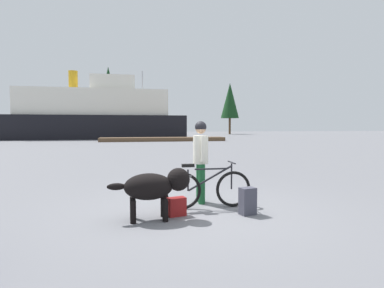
{
  "coord_description": "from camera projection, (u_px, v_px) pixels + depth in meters",
  "views": [
    {
      "loc": [
        -1.29,
        -5.83,
        1.64
      ],
      "look_at": [
        0.27,
        1.82,
        1.18
      ],
      "focal_mm": 29.58,
      "sensor_mm": 36.0,
      "label": 1
    }
  ],
  "objects": [
    {
      "name": "ground_plane",
      "position": [
        197.0,
        211.0,
        6.06
      ],
      "size": [
        160.0,
        160.0,
        0.0
      ],
      "primitive_type": "plane",
      "color": "slate"
    },
    {
      "name": "bicycle",
      "position": [
        208.0,
        189.0,
        6.26
      ],
      "size": [
        1.76,
        0.44,
        0.92
      ],
      "color": "black",
      "rests_on": "ground_plane"
    },
    {
      "name": "person_cyclist",
      "position": [
        201.0,
        154.0,
        6.67
      ],
      "size": [
        0.32,
        0.53,
        1.73
      ],
      "color": "#19592D",
      "rests_on": "ground_plane"
    },
    {
      "name": "dog",
      "position": [
        155.0,
        186.0,
        5.48
      ],
      "size": [
        1.43,
        0.54,
        0.9
      ],
      "color": "black",
      "rests_on": "ground_plane"
    },
    {
      "name": "backpack",
      "position": [
        248.0,
        201.0,
        5.81
      ],
      "size": [
        0.32,
        0.26,
        0.5
      ],
      "primitive_type": "cube",
      "rotation": [
        0.0,
        0.0,
        0.23
      ],
      "color": "#3F3F4C",
      "rests_on": "ground_plane"
    },
    {
      "name": "handbag_pannier",
      "position": [
        177.0,
        207.0,
        5.74
      ],
      "size": [
        0.36,
        0.26,
        0.34
      ],
      "primitive_type": "cube",
      "rotation": [
        0.0,
        0.0,
        0.26
      ],
      "color": "maroon",
      "rests_on": "ground_plane"
    },
    {
      "name": "dock_pier",
      "position": [
        163.0,
        139.0,
        33.66
      ],
      "size": [
        13.16,
        2.24,
        0.4
      ],
      "primitive_type": "cube",
      "color": "brown",
      "rests_on": "ground_plane"
    },
    {
      "name": "ferry_boat",
      "position": [
        97.0,
        115.0,
        40.46
      ],
      "size": [
        22.22,
        8.0,
        8.5
      ],
      "color": "black",
      "rests_on": "ground_plane"
    },
    {
      "name": "sailboat_moored",
      "position": [
        143.0,
        135.0,
        39.43
      ],
      "size": [
        8.43,
        2.36,
        8.36
      ],
      "color": "silver",
      "rests_on": "ground_plane"
    },
    {
      "name": "pine_tree_far_left",
      "position": [
        61.0,
        105.0,
        55.67
      ],
      "size": [
        3.82,
        3.82,
        8.55
      ],
      "color": "#4C331E",
      "rests_on": "ground_plane"
    },
    {
      "name": "pine_tree_center",
      "position": [
        109.0,
        93.0,
        59.18
      ],
      "size": [
        4.35,
        4.35,
        12.66
      ],
      "color": "#4C331E",
      "rests_on": "ground_plane"
    },
    {
      "name": "pine_tree_far_right",
      "position": [
        230.0,
        101.0,
        60.86
      ],
      "size": [
        3.5,
        3.5,
        9.86
      ],
      "color": "#4C331E",
      "rests_on": "ground_plane"
    }
  ]
}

